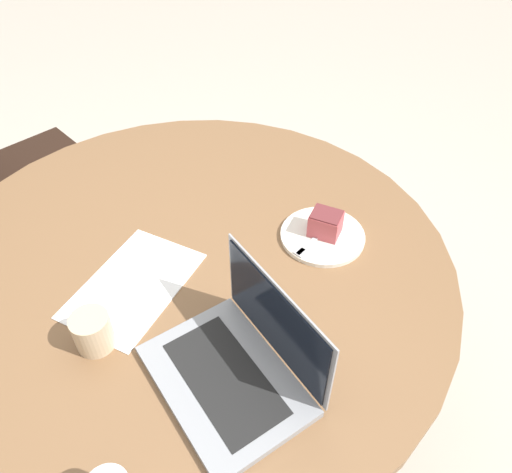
% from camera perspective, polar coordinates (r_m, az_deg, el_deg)
% --- Properties ---
extents(ground_plane, '(12.00, 12.00, 0.00)m').
position_cam_1_polar(ground_plane, '(1.83, -5.71, -17.91)').
color(ground_plane, '#B7AD9E').
extents(dining_table, '(1.33, 1.33, 0.70)m').
position_cam_1_polar(dining_table, '(1.35, -7.43, -6.04)').
color(dining_table, brown).
rests_on(dining_table, ground_plane).
extents(chair, '(0.54, 0.54, 0.90)m').
position_cam_1_polar(chair, '(2.11, -25.82, 6.45)').
color(chair, black).
rests_on(chair, ground_plane).
extents(paper_document, '(0.33, 0.21, 0.00)m').
position_cam_1_polar(paper_document, '(1.22, -13.81, -5.41)').
color(paper_document, white).
rests_on(paper_document, dining_table).
extents(plate, '(0.22, 0.22, 0.01)m').
position_cam_1_polar(plate, '(1.31, 7.61, 0.09)').
color(plate, silver).
rests_on(plate, dining_table).
extents(cake_slice, '(0.07, 0.08, 0.07)m').
position_cam_1_polar(cake_slice, '(1.29, 7.96, 1.48)').
color(cake_slice, '#B74C51').
rests_on(cake_slice, plate).
extents(fork, '(0.17, 0.06, 0.00)m').
position_cam_1_polar(fork, '(1.28, 6.53, -0.49)').
color(fork, silver).
rests_on(fork, plate).
extents(coffee_glass, '(0.08, 0.08, 0.09)m').
position_cam_1_polar(coffee_glass, '(1.11, -18.15, -10.28)').
color(coffee_glass, '#C6AD89').
rests_on(coffee_glass, dining_table).
extents(laptop, '(0.38, 0.41, 0.22)m').
position_cam_1_polar(laptop, '(1.02, -2.14, -14.51)').
color(laptop, gray).
rests_on(laptop, dining_table).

